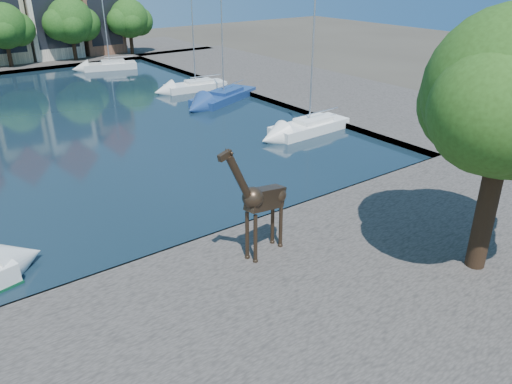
# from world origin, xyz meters

# --- Properties ---
(ground) EXTENTS (160.00, 160.00, 0.00)m
(ground) POSITION_xyz_m (0.00, 0.00, 0.00)
(ground) COLOR #38332B
(ground) RESTS_ON ground
(water_basin) EXTENTS (38.00, 50.00, 0.08)m
(water_basin) POSITION_xyz_m (0.00, 24.00, 0.04)
(water_basin) COLOR black
(water_basin) RESTS_ON ground
(near_quay) EXTENTS (50.00, 14.00, 0.50)m
(near_quay) POSITION_xyz_m (0.00, -7.00, 0.25)
(near_quay) COLOR #504A45
(near_quay) RESTS_ON ground
(right_quay) EXTENTS (14.00, 52.00, 0.50)m
(right_quay) POSITION_xyz_m (25.00, 24.00, 0.25)
(right_quay) COLOR #504A45
(right_quay) RESTS_ON ground
(plane_tree) EXTENTS (8.32, 6.40, 10.62)m
(plane_tree) POSITION_xyz_m (7.62, -9.01, 7.67)
(plane_tree) COLOR #332114
(plane_tree) RESTS_ON near_quay
(townhouse_east_end) EXTENTS (5.44, 9.18, 14.43)m
(townhouse_east_end) POSITION_xyz_m (15.00, 55.99, 7.11)
(townhouse_east_end) COLOR brown
(townhouse_east_end) RESTS_ON far_quay
(far_tree_mid_east) EXTENTS (7.02, 5.40, 7.52)m
(far_tree_mid_east) POSITION_xyz_m (2.10, 50.49, 5.13)
(far_tree_mid_east) COLOR #332114
(far_tree_mid_east) RESTS_ON far_quay
(far_tree_east) EXTENTS (7.54, 5.80, 7.84)m
(far_tree_east) POSITION_xyz_m (10.11, 50.49, 5.24)
(far_tree_east) COLOR #332114
(far_tree_east) RESTS_ON far_quay
(far_tree_far_east) EXTENTS (6.76, 5.20, 7.36)m
(far_tree_far_east) POSITION_xyz_m (18.09, 50.49, 5.08)
(far_tree_far_east) COLOR #332114
(far_tree_far_east) RESTS_ON far_quay
(giraffe_statue) EXTENTS (3.77, 1.21, 5.42)m
(giraffe_statue) POSITION_xyz_m (0.65, -2.88, 3.16)
(giraffe_statue) COLOR #332519
(giraffe_statue) RESTS_ON near_quay
(sailboat_right_a) EXTENTS (6.83, 2.69, 10.00)m
(sailboat_right_a) POSITION_xyz_m (15.00, 9.88, 0.67)
(sailboat_right_a) COLOR white
(sailboat_right_a) RESTS_ON water_basin
(sailboat_right_b) EXTENTS (8.17, 5.58, 11.74)m
(sailboat_right_b) POSITION_xyz_m (15.00, 22.22, 0.62)
(sailboat_right_b) COLOR navy
(sailboat_right_b) RESTS_ON water_basin
(sailboat_right_c) EXTENTS (6.50, 2.82, 9.04)m
(sailboat_right_c) POSITION_xyz_m (15.00, 27.61, 0.62)
(sailboat_right_c) COLOR silver
(sailboat_right_c) RESTS_ON water_basin
(sailboat_right_d) EXTENTS (6.67, 3.79, 9.23)m
(sailboat_right_d) POSITION_xyz_m (12.00, 43.67, 0.67)
(sailboat_right_d) COLOR silver
(sailboat_right_d) RESTS_ON water_basin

